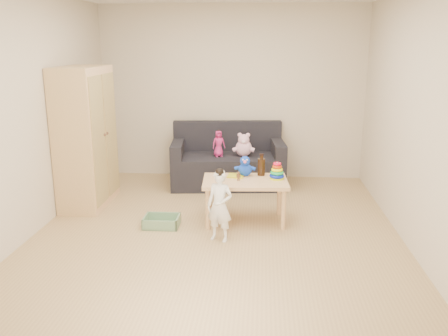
# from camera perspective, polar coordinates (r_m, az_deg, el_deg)

# --- Properties ---
(room) EXTENTS (4.50, 4.50, 4.50)m
(room) POSITION_cam_1_polar(r_m,az_deg,el_deg) (5.06, -0.80, 6.42)
(room) COLOR tan
(room) RESTS_ON ground
(wardrobe) EXTENTS (0.49, 0.98, 1.76)m
(wardrobe) POSITION_cam_1_polar(r_m,az_deg,el_deg) (6.24, -16.30, 3.55)
(wardrobe) COLOR #DFAB7A
(wardrobe) RESTS_ON ground
(sofa) EXTENTS (1.69, 0.96, 0.46)m
(sofa) POSITION_cam_1_polar(r_m,az_deg,el_deg) (6.95, 0.47, -0.26)
(sofa) COLOR black
(sofa) RESTS_ON ground
(play_table) EXTENTS (1.01, 0.68, 0.51)m
(play_table) POSITION_cam_1_polar(r_m,az_deg,el_deg) (5.54, 2.54, -3.97)
(play_table) COLOR tan
(play_table) RESTS_ON ground
(storage_bin) EXTENTS (0.40, 0.30, 0.12)m
(storage_bin) POSITION_cam_1_polar(r_m,az_deg,el_deg) (5.51, -7.50, -6.38)
(storage_bin) COLOR gray
(storage_bin) RESTS_ON ground
(toddler) EXTENTS (0.32, 0.26, 0.75)m
(toddler) POSITION_cam_1_polar(r_m,az_deg,el_deg) (4.99, -0.52, -4.68)
(toddler) COLOR white
(toddler) RESTS_ON ground
(pink_bear) EXTENTS (0.26, 0.23, 0.29)m
(pink_bear) POSITION_cam_1_polar(r_m,az_deg,el_deg) (6.81, 2.39, 2.62)
(pink_bear) COLOR #FFBBD7
(pink_bear) RESTS_ON sofa
(doll) EXTENTS (0.22, 0.19, 0.37)m
(doll) POSITION_cam_1_polar(r_m,az_deg,el_deg) (6.77, -0.65, 2.92)
(doll) COLOR #CF2673
(doll) RESTS_ON sofa
(ring_stacker) EXTENTS (0.17, 0.17, 0.20)m
(ring_stacker) POSITION_cam_1_polar(r_m,az_deg,el_deg) (5.51, 6.39, -0.53)
(ring_stacker) COLOR #E3FF0D
(ring_stacker) RESTS_ON play_table
(brown_bottle) EXTENTS (0.09, 0.09, 0.26)m
(brown_bottle) POSITION_cam_1_polar(r_m,az_deg,el_deg) (5.64, 4.51, 0.22)
(brown_bottle) COLOR black
(brown_bottle) RESTS_ON play_table
(blue_plush) EXTENTS (0.23, 0.20, 0.25)m
(blue_plush) POSITION_cam_1_polar(r_m,az_deg,el_deg) (5.60, 2.55, 0.28)
(blue_plush) COLOR blue
(blue_plush) RESTS_ON play_table
(wooden_figure) EXTENTS (0.04, 0.04, 0.11)m
(wooden_figure) POSITION_cam_1_polar(r_m,az_deg,el_deg) (5.42, 1.75, -0.98)
(wooden_figure) COLOR brown
(wooden_figure) RESTS_ON play_table
(yellow_book) EXTENTS (0.21, 0.21, 0.01)m
(yellow_book) POSITION_cam_1_polar(r_m,az_deg,el_deg) (5.60, 1.43, -0.94)
(yellow_book) COLOR gold
(yellow_book) RESTS_ON play_table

